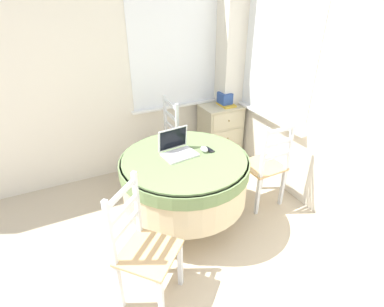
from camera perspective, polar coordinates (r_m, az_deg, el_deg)
corner_room_shell at (r=2.83m, az=3.69°, el=12.50°), size 4.37×4.63×2.55m
round_dining_table at (r=2.80m, az=-1.41°, el=-4.13°), size 1.18×1.18×0.74m
laptop at (r=2.73m, az=-2.83°, el=0.87°), size 0.32×0.27×0.23m
computer_mouse at (r=2.78m, az=2.35°, el=0.81°), size 0.06×0.09×0.05m
cell_phone at (r=2.82m, az=3.24°, el=0.74°), size 0.07×0.13×0.01m
dining_chair_near_back_window at (r=3.58m, az=-5.61°, el=2.01°), size 0.39×0.40×0.98m
dining_chair_near_right_window at (r=3.19m, az=13.83°, el=-2.42°), size 0.40×0.40×0.98m
dining_chair_camera_near at (r=2.24m, az=-9.32°, el=-17.61°), size 0.54×0.54×0.98m
corner_cabinet at (r=4.07m, az=5.38°, el=4.12°), size 0.53×0.41×0.75m
storage_box at (r=3.92m, az=6.27°, el=10.29°), size 0.14×0.17×0.16m
book_on_cabinet at (r=3.93m, az=6.55°, el=9.23°), size 0.17×0.24×0.02m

